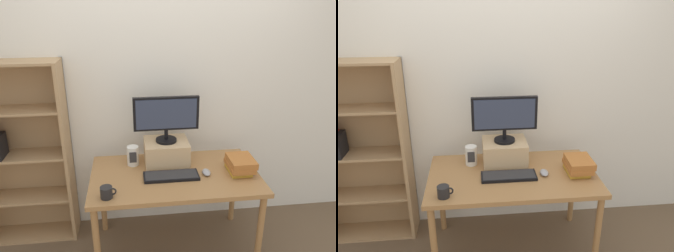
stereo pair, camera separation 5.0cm
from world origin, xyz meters
TOP-DOWN VIEW (x-y plane):
  - ground_plane at (0.00, 0.00)m, footprint 12.00×12.00m
  - back_wall at (0.00, 0.52)m, footprint 7.00×0.08m
  - desk at (0.00, 0.00)m, footprint 1.32×0.76m
  - bookshelf_unit at (-1.28, 0.36)m, footprint 0.79×0.28m
  - riser_box at (-0.04, 0.20)m, footprint 0.36×0.30m
  - computer_monitor at (-0.04, 0.20)m, footprint 0.53×0.17m
  - keyboard at (-0.04, -0.06)m, footprint 0.43×0.16m
  - computer_mouse at (0.24, -0.04)m, footprint 0.06×0.10m
  - book_stack at (0.52, -0.03)m, footprint 0.20×0.25m
  - coffee_mug at (-0.52, -0.27)m, footprint 0.11×0.09m
  - desk_speaker at (-0.32, 0.19)m, footprint 0.10×0.10m

SIDE VIEW (x-z plane):
  - ground_plane at x=0.00m, z-range 0.00..0.00m
  - desk at x=0.00m, z-range 0.29..1.03m
  - keyboard at x=-0.04m, z-range 0.74..0.76m
  - computer_mouse at x=0.24m, z-range 0.74..0.77m
  - coffee_mug at x=-0.52m, z-range 0.74..0.82m
  - book_stack at x=0.52m, z-range 0.74..0.86m
  - bookshelf_unit at x=-1.28m, z-range 0.02..1.61m
  - desk_speaker at x=-0.32m, z-range 0.74..0.90m
  - riser_box at x=-0.04m, z-range 0.74..0.93m
  - computer_monitor at x=-0.04m, z-range 0.96..1.34m
  - back_wall at x=0.00m, z-range 0.00..2.60m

